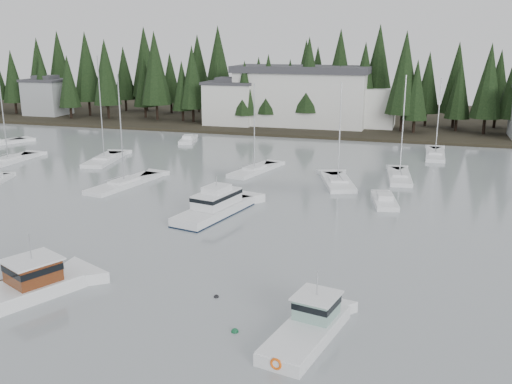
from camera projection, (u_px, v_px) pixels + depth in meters
The scene contains 20 objects.
ground at pixel (68, 353), 30.68m from camera, with size 260.00×260.00×0.00m, color gray.
far_shore_land at pixel (339, 118), 120.38m from camera, with size 240.00×54.00×1.00m, color black.
conifer_treeline at pixel (331, 125), 110.21m from camera, with size 200.00×22.00×20.00m, color black, non-canonical shape.
house_west at pixel (231, 102), 107.49m from camera, with size 9.54×7.42×8.75m.
house_far_west at pixel (47, 96), 121.00m from camera, with size 8.48×7.42×8.25m.
harbor_inn at pixel (313, 97), 106.13m from camera, with size 29.50×11.50×10.90m.
lobster_boat_brown at pixel (12, 293), 36.64m from camera, with size 7.26×10.09×4.77m.
cabin_cruiser_center at pixel (215, 208), 54.39m from camera, with size 5.27×10.55×4.34m.
lobster_boat_teal at pixel (308, 329), 32.18m from camera, with size 4.10×7.83×4.15m.
sailboat_0 at pixel (254, 172), 71.98m from camera, with size 4.73×9.54×11.57m.
sailboat_1 at pixel (8, 162), 77.57m from camera, with size 2.92×9.59×13.43m.
sailboat_2 at pixel (399, 178), 68.58m from camera, with size 3.49×8.98×12.81m.
sailboat_4 at pixel (435, 156), 81.68m from camera, with size 2.57×9.83×11.61m.
sailboat_8 at pixel (124, 185), 65.37m from camera, with size 4.63×11.05×13.10m.
sailboat_9 at pixel (338, 184), 65.98m from camera, with size 5.44×9.09×12.18m.
sailboat_10 at pixel (105, 161), 78.21m from camera, with size 4.49×9.80×14.67m.
runabout_1 at pixel (385, 202), 58.30m from camera, with size 3.36×6.39×1.42m.
runabout_3 at pixel (188, 140), 93.29m from camera, with size 3.75×6.91×1.42m.
mooring_buoy_green at pixel (235, 332), 32.87m from camera, with size 0.44×0.44×0.44m, color #145933.
mooring_buoy_dark at pixel (216, 297), 37.27m from camera, with size 0.35×0.35×0.35m, color black.
Camera 1 is at (17.54, -23.29, 16.40)m, focal length 40.00 mm.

